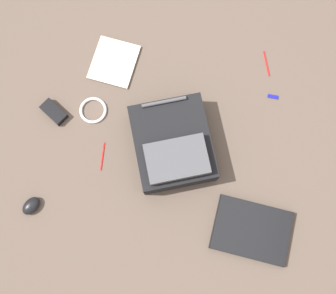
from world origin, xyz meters
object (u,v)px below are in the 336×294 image
at_px(backpack, 173,145).
at_px(power_brick, 54,112).
at_px(pen_blue, 103,156).
at_px(book_comic, 114,62).
at_px(pen_black, 267,63).
at_px(laptop, 252,230).
at_px(computer_mouse, 31,206).
at_px(usb_stick, 273,97).
at_px(cable_coil, 93,110).

height_order(backpack, power_brick, backpack).
bearing_deg(backpack, pen_blue, -167.39).
distance_m(book_comic, pen_black, 0.75).
distance_m(laptop, computer_mouse, 0.99).
bearing_deg(pen_black, computer_mouse, -141.66).
xyz_separation_m(backpack, usb_stick, (0.45, 0.30, -0.07)).
bearing_deg(backpack, computer_mouse, -151.20).
bearing_deg(pen_blue, usb_stick, 25.95).
xyz_separation_m(backpack, power_brick, (-0.58, 0.11, -0.05)).
height_order(laptop, cable_coil, laptop).
bearing_deg(backpack, usb_stick, 33.92).
distance_m(backpack, power_brick, 0.59).
relative_size(book_comic, usb_stick, 5.16).
distance_m(book_comic, computer_mouse, 0.78).
bearing_deg(laptop, backpack, 139.17).
distance_m(computer_mouse, usb_stick, 1.23).
distance_m(backpack, cable_coil, 0.43).
relative_size(backpack, book_comic, 1.81).
distance_m(computer_mouse, pen_black, 1.30).
bearing_deg(power_brick, computer_mouse, -93.50).
xyz_separation_m(book_comic, cable_coil, (-0.07, -0.25, 0.00)).
bearing_deg(laptop, pen_black, 88.07).
xyz_separation_m(book_comic, power_brick, (-0.25, -0.28, 0.01)).
bearing_deg(pen_blue, book_comic, 91.19).
xyz_separation_m(laptop, book_comic, (-0.72, 0.73, -0.01)).
relative_size(backpack, pen_blue, 3.59).
distance_m(laptop, usb_stick, 0.64).
relative_size(power_brick, pen_black, 0.96).
height_order(cable_coil, pen_black, cable_coil).
bearing_deg(pen_black, book_comic, -174.33).
bearing_deg(pen_blue, backpack, 12.61).
height_order(power_brick, pen_black, power_brick).
bearing_deg(power_brick, cable_coil, 9.62).
distance_m(book_comic, power_brick, 0.38).
bearing_deg(book_comic, cable_coil, -104.48).
relative_size(backpack, power_brick, 3.78).
xyz_separation_m(laptop, computer_mouse, (-0.99, 0.00, 0.00)).
xyz_separation_m(cable_coil, power_brick, (-0.18, -0.03, 0.01)).
bearing_deg(power_brick, usb_stick, 10.51).
xyz_separation_m(cable_coil, pen_black, (0.81, 0.33, -0.00)).
bearing_deg(backpack, laptop, -40.83).
xyz_separation_m(computer_mouse, usb_stick, (1.06, 0.64, -0.02)).
bearing_deg(usb_stick, pen_black, 103.34).
bearing_deg(laptop, power_brick, 155.05).
distance_m(backpack, usb_stick, 0.55).
relative_size(book_comic, power_brick, 2.09).
height_order(laptop, pen_black, laptop).
bearing_deg(pen_blue, cable_coil, 109.23).
xyz_separation_m(backpack, computer_mouse, (-0.60, -0.33, -0.05)).
relative_size(backpack, computer_mouse, 5.23).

